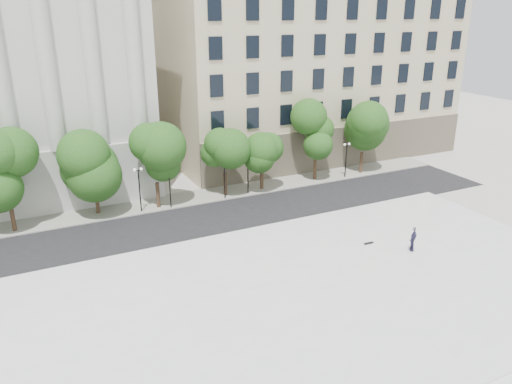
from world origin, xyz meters
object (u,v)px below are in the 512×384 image
(traffic_light_east, at_px, (224,164))
(person_lying, at_px, (412,248))
(skateboard, at_px, (369,243))
(traffic_light_west, at_px, (169,171))

(traffic_light_east, xyz_separation_m, person_lying, (8.01, -17.64, -2.99))
(traffic_light_east, relative_size, skateboard, 5.10)
(traffic_light_east, bearing_deg, traffic_light_west, 180.00)
(traffic_light_west, xyz_separation_m, skateboard, (11.46, -15.17, -3.25))
(traffic_light_west, relative_size, traffic_light_east, 1.01)
(skateboard, bearing_deg, traffic_light_east, 112.26)
(skateboard, bearing_deg, person_lying, -48.41)
(traffic_light_west, distance_m, traffic_light_east, 5.57)
(person_lying, bearing_deg, traffic_light_east, 81.59)
(traffic_light_west, height_order, traffic_light_east, traffic_light_west)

